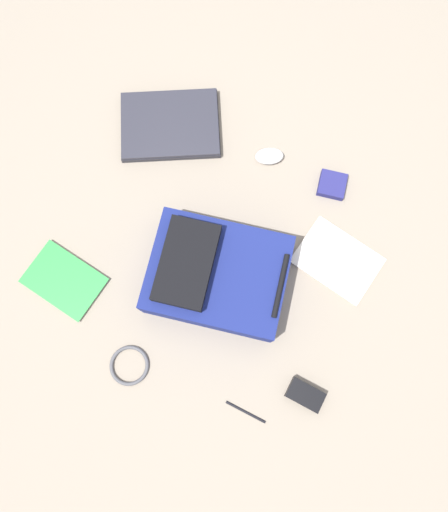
# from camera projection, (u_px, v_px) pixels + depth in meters

# --- Properties ---
(ground_plane) EXTENTS (3.43, 3.43, 0.00)m
(ground_plane) POSITION_uv_depth(u_px,v_px,m) (225.00, 243.00, 1.60)
(ground_plane) COLOR gray
(backpack) EXTENTS (0.40, 0.48, 0.17)m
(backpack) POSITION_uv_depth(u_px,v_px,m) (215.00, 274.00, 1.50)
(backpack) COLOR navy
(backpack) RESTS_ON ground_plane
(laptop) EXTENTS (0.39, 0.42, 0.03)m
(laptop) POSITION_uv_depth(u_px,v_px,m) (170.00, 125.00, 1.67)
(laptop) COLOR #24242C
(laptop) RESTS_ON ground_plane
(book_manual) EXTENTS (0.23, 0.29, 0.02)m
(book_manual) POSITION_uv_depth(u_px,v_px,m) (337.00, 260.00, 1.58)
(book_manual) COLOR silver
(book_manual) RESTS_ON ground_plane
(book_red) EXTENTS (0.20, 0.27, 0.01)m
(book_red) POSITION_uv_depth(u_px,v_px,m) (64.00, 280.00, 1.56)
(book_red) COLOR silver
(book_red) RESTS_ON ground_plane
(computer_mouse) EXTENTS (0.10, 0.11, 0.04)m
(computer_mouse) POSITION_uv_depth(u_px,v_px,m) (269.00, 156.00, 1.65)
(computer_mouse) COLOR silver
(computer_mouse) RESTS_ON ground_plane
(cable_coil) EXTENTS (0.13, 0.13, 0.01)m
(cable_coil) POSITION_uv_depth(u_px,v_px,m) (129.00, 365.00, 1.50)
(cable_coil) COLOR #4C4C51
(cable_coil) RESTS_ON ground_plane
(power_brick) EXTENTS (0.07, 0.11, 0.03)m
(power_brick) POSITION_uv_depth(u_px,v_px,m) (305.00, 395.00, 1.47)
(power_brick) COLOR black
(power_brick) RESTS_ON ground_plane
(pen_black) EXTENTS (0.01, 0.14, 0.01)m
(pen_black) POSITION_uv_depth(u_px,v_px,m) (246.00, 412.00, 1.47)
(pen_black) COLOR black
(pen_black) RESTS_ON ground_plane
(earbud_pouch) EXTENTS (0.11, 0.11, 0.03)m
(earbud_pouch) POSITION_uv_depth(u_px,v_px,m) (332.00, 185.00, 1.63)
(earbud_pouch) COLOR navy
(earbud_pouch) RESTS_ON ground_plane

